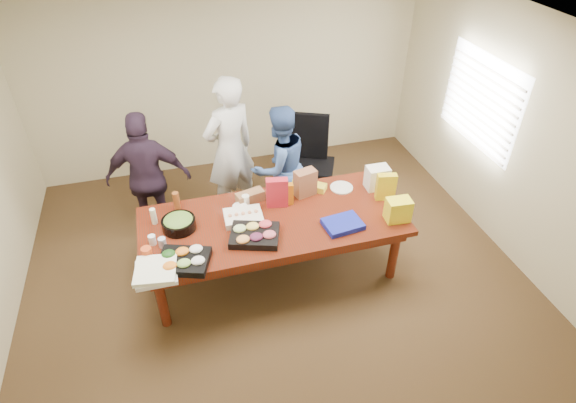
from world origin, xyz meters
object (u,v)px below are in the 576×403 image
object	(u,v)px
conference_table	(273,245)
person_right	(280,167)
person_center	(230,150)
salad_bowl	(179,224)
office_chair	(314,164)
sheet_cake	(243,217)

from	to	relation	value
conference_table	person_right	size ratio (longest dim) A/B	1.77
person_center	salad_bowl	xyz separation A→B (m)	(-0.74, -1.10, -0.14)
office_chair	salad_bowl	distance (m)	2.12
conference_table	salad_bowl	size ratio (longest dim) A/B	8.02
person_right	salad_bowl	size ratio (longest dim) A/B	4.53
person_right	salad_bowl	xyz separation A→B (m)	(-1.29, -0.80, 0.02)
conference_table	office_chair	distance (m)	1.47
person_center	salad_bowl	distance (m)	1.33
office_chair	salad_bowl	bearing A→B (deg)	-125.66
person_center	person_right	xyz separation A→B (m)	(0.55, -0.30, -0.16)
sheet_cake	person_center	bearing A→B (deg)	89.06
conference_table	sheet_cake	distance (m)	0.51
person_center	person_right	bearing A→B (deg)	128.18
sheet_cake	salad_bowl	distance (m)	0.67
conference_table	salad_bowl	distance (m)	1.07
office_chair	person_right	bearing A→B (deg)	-130.51
conference_table	office_chair	bearing A→B (deg)	53.86
person_right	sheet_cake	world-z (taller)	person_right
conference_table	sheet_cake	bearing A→B (deg)	164.91
office_chair	salad_bowl	size ratio (longest dim) A/B	3.30
salad_bowl	office_chair	bearing A→B (deg)	30.02
conference_table	person_center	xyz separation A→B (m)	(-0.23, 1.22, 0.57)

